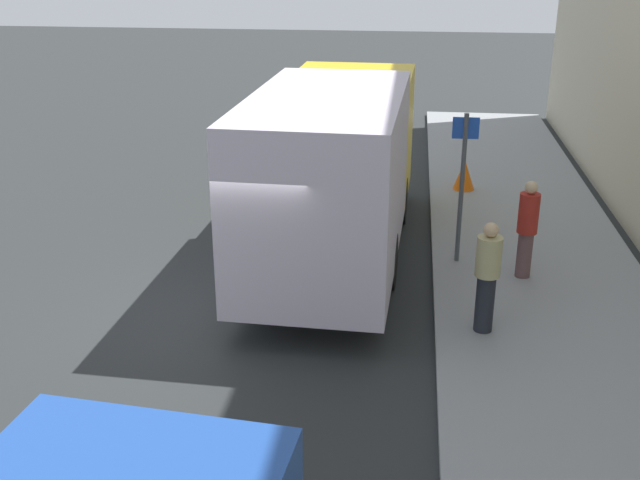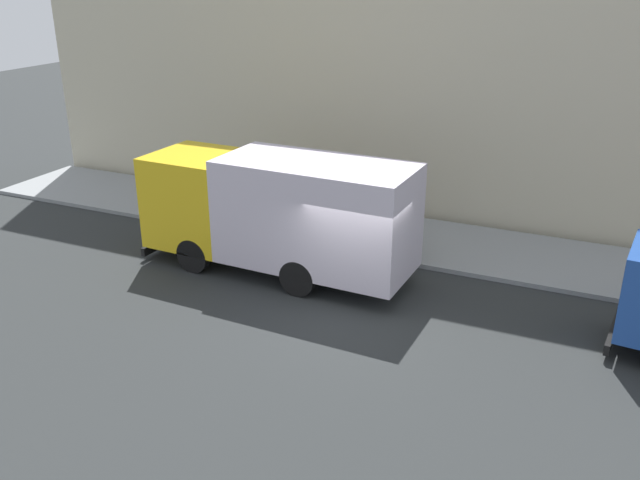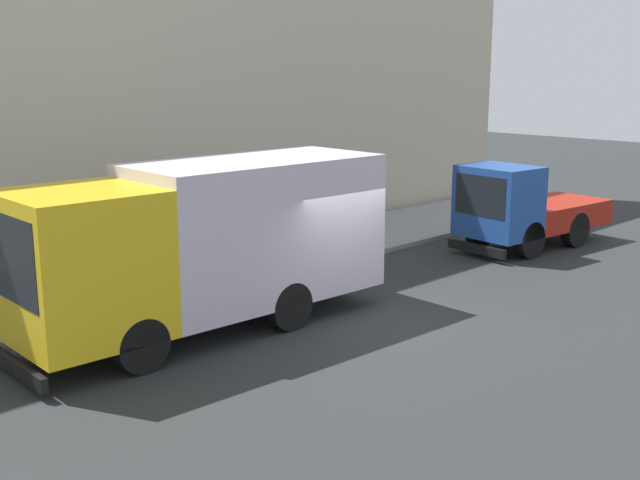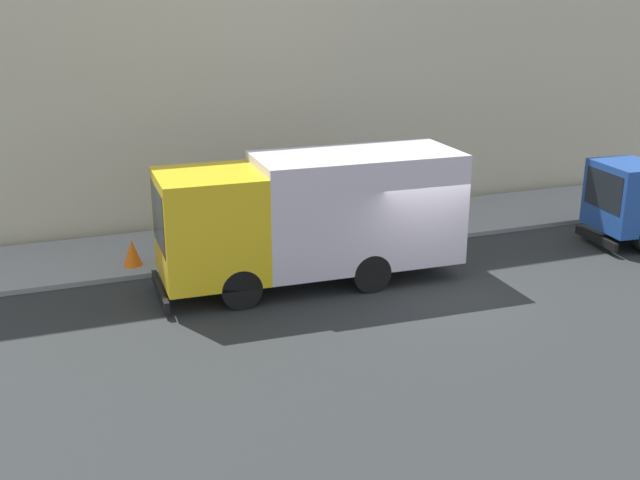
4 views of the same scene
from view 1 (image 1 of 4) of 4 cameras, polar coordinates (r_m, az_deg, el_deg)
name	(u,v)px [view 1 (image 1 of 4)]	position (r m, az deg, el deg)	size (l,w,h in m)	color
ground	(237,318)	(11.78, -6.24, -5.86)	(80.00, 80.00, 0.00)	#272A2B
sidewalk	(559,333)	(11.70, 17.45, -6.67)	(3.59, 30.00, 0.13)	gray
large_utility_truck	(336,164)	(13.30, 1.23, 5.70)	(2.58, 7.50, 3.19)	gold
pedestrian_walking	(527,227)	(12.95, 15.25, 0.96)	(0.42, 0.42, 1.67)	brown
pedestrian_standing	(487,275)	(10.99, 12.41, -2.57)	(0.41, 0.41, 1.66)	#1F222A
traffic_cone_orange	(464,175)	(17.53, 10.75, 4.83)	(0.48, 0.48, 0.69)	orange
street_sign_post	(462,176)	(13.15, 10.61, 4.71)	(0.44, 0.08, 2.62)	#4C5156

